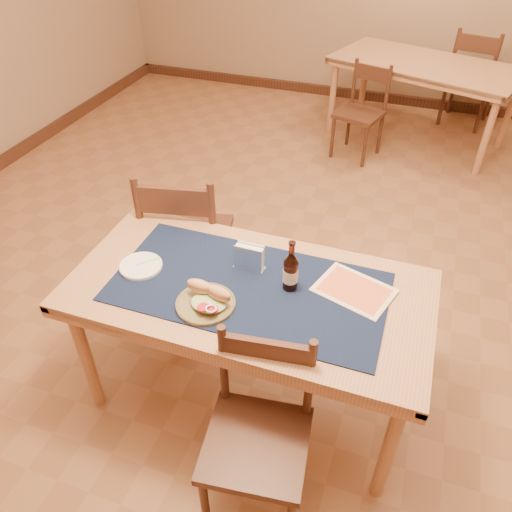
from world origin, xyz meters
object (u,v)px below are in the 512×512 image
(back_table, at_px, (425,71))
(chair_main_far, at_px, (187,238))
(chair_main_near, at_px, (258,432))
(main_table, at_px, (249,301))
(sandwich_plate, at_px, (207,300))
(napkin_holder, at_px, (249,258))
(beer_bottle, at_px, (291,271))

(back_table, height_order, chair_main_far, chair_main_far)
(back_table, distance_m, chair_main_near, 3.91)
(main_table, bearing_deg, sandwich_plate, -126.45)
(main_table, height_order, napkin_holder, napkin_holder)
(back_table, xyz_separation_m, sandwich_plate, (-0.63, -3.57, 0.11))
(chair_main_far, bearing_deg, napkin_holder, -37.13)
(back_table, bearing_deg, napkin_holder, -99.41)
(back_table, relative_size, beer_bottle, 7.41)
(back_table, bearing_deg, chair_main_far, -110.42)
(chair_main_far, distance_m, napkin_holder, 0.73)
(chair_main_far, height_order, beer_bottle, beer_bottle)
(main_table, relative_size, chair_main_near, 1.83)
(chair_main_far, bearing_deg, chair_main_near, -52.02)
(beer_bottle, bearing_deg, back_table, 84.35)
(chair_main_near, height_order, napkin_holder, napkin_holder)
(back_table, relative_size, chair_main_near, 2.11)
(chair_main_far, xyz_separation_m, chair_main_near, (0.78, -1.00, -0.06))
(napkin_holder, bearing_deg, chair_main_near, -67.14)
(chair_main_far, relative_size, beer_bottle, 3.96)
(beer_bottle, bearing_deg, napkin_holder, 162.50)
(main_table, relative_size, napkin_holder, 11.03)
(sandwich_plate, bearing_deg, chair_main_near, -43.03)
(chair_main_near, distance_m, beer_bottle, 0.67)
(main_table, relative_size, chair_main_far, 1.62)
(chair_main_far, xyz_separation_m, sandwich_plate, (0.45, -0.69, 0.27))
(chair_main_far, height_order, napkin_holder, chair_main_far)
(chair_main_near, bearing_deg, back_table, 85.73)
(chair_main_near, xyz_separation_m, beer_bottle, (-0.04, 0.54, 0.39))
(main_table, relative_size, sandwich_plate, 6.30)
(main_table, relative_size, back_table, 0.87)
(beer_bottle, xyz_separation_m, napkin_holder, (-0.21, 0.07, -0.03))
(back_table, relative_size, sandwich_plate, 7.26)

